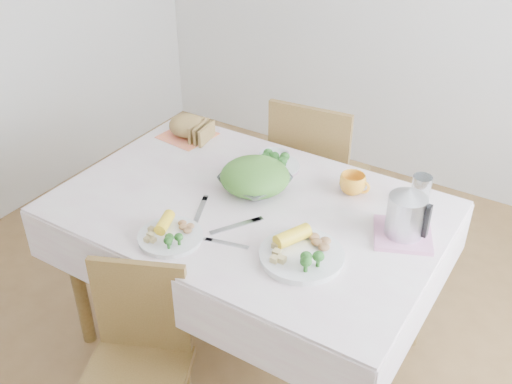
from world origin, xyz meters
The scene contains 19 objects.
floor centered at (0.00, 0.00, 0.00)m, with size 3.60×3.60×0.00m, color brown.
dining_table centered at (0.00, 0.00, 0.38)m, with size 1.40×0.90×0.75m, color brown.
tablecloth centered at (0.00, 0.00, 0.76)m, with size 1.50×1.00×0.01m, color silver.
chair_near centered at (-0.04, -0.69, 0.47)m, with size 0.36×0.36×0.80m, color brown.
chair_far centered at (-0.06, 0.78, 0.46)m, with size 0.43×0.43×0.94m, color brown.
salad_bowl centered at (-0.04, 0.11, 0.79)m, with size 0.27×0.27×0.07m, color white.
dinner_plate_left centered at (-0.12, -0.34, 0.77)m, with size 0.24×0.24×0.02m, color white.
dinner_plate_right centered at (0.33, -0.18, 0.77)m, with size 0.30×0.30×0.03m, color white.
broccoli_plate centered at (-0.06, 0.30, 0.77)m, with size 0.22×0.22×0.02m, color beige.
napkin centered at (-0.57, 0.34, 0.76)m, with size 0.22×0.22×0.00m, color #FF8159.
bread_loaf centered at (-0.57, 0.34, 0.82)m, with size 0.17×0.16×0.10m, color olive.
fruit_bowl centered at (-0.09, 0.34, 0.78)m, with size 0.14×0.14×0.04m, color white.
yellow_mug centered at (0.31, 0.30, 0.80)m, with size 0.11×0.11×0.09m, color #FFA728.
glass_tumbler centered at (0.57, 0.34, 0.83)m, with size 0.07×0.07×0.14m, color white.
pink_tray centered at (0.59, 0.13, 0.77)m, with size 0.21×0.21×0.02m, color pink.
electric_kettle centered at (0.59, 0.13, 0.88)m, with size 0.14×0.14×0.19m, color #B2B5BA.
fork_left centered at (-0.14, -0.13, 0.76)m, with size 0.02×0.18×0.00m, color silver.
fork_right centered at (0.03, -0.15, 0.76)m, with size 0.02×0.21×0.00m, color silver.
knife centered at (0.07, -0.25, 0.76)m, with size 0.02×0.17×0.00m, color silver.
Camera 1 is at (1.07, -1.65, 2.10)m, focal length 42.00 mm.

